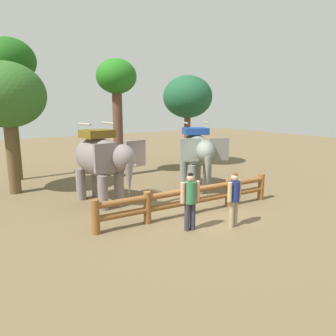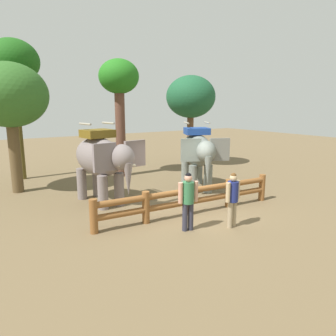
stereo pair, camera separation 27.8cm
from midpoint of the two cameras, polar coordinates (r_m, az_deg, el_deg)
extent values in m
plane|color=brown|center=(11.04, 3.49, -8.39)|extent=(60.00, 60.00, 0.00)
cylinder|color=brown|center=(9.51, -13.92, -8.68)|extent=(0.24, 0.24, 1.05)
cylinder|color=brown|center=(10.07, -4.59, -7.21)|extent=(0.24, 0.24, 1.05)
cylinder|color=brown|center=(10.88, 3.51, -5.78)|extent=(0.24, 0.24, 1.05)
cylinder|color=brown|center=(11.87, 10.34, -4.47)|extent=(0.24, 0.24, 1.05)
cylinder|color=brown|center=(13.01, 16.03, -3.33)|extent=(0.24, 0.24, 1.05)
cylinder|color=brown|center=(10.90, 3.50, -6.15)|extent=(6.78, 0.62, 0.20)
cylinder|color=brown|center=(10.78, 3.53, -4.13)|extent=(6.78, 0.62, 0.20)
cylinder|color=slate|center=(11.90, -9.59, -3.89)|extent=(0.38, 0.38, 1.26)
cylinder|color=slate|center=(11.55, -12.47, -4.46)|extent=(0.38, 0.38, 1.26)
cylinder|color=slate|center=(13.31, -13.57, -2.40)|extent=(0.38, 0.38, 1.26)
cylinder|color=slate|center=(13.01, -16.23, -2.87)|extent=(0.38, 0.38, 1.26)
ellipsoid|color=slate|center=(12.19, -13.31, 2.00)|extent=(1.66, 2.98, 1.47)
ellipsoid|color=slate|center=(10.74, -8.98, 1.92)|extent=(0.93, 1.05, 0.90)
cube|color=slate|center=(11.17, -6.71, 2.62)|extent=(0.85, 0.25, 0.94)
cube|color=slate|center=(10.52, -12.11, 1.89)|extent=(0.85, 0.25, 0.94)
cone|color=slate|center=(10.62, -7.87, -2.11)|extent=(0.34, 0.34, 1.15)
cone|color=beige|center=(10.69, -7.50, 0.50)|extent=(0.39, 0.16, 0.16)
cone|color=beige|center=(10.51, -8.97, 0.27)|extent=(0.39, 0.16, 0.16)
cube|color=brown|center=(12.08, -13.50, 6.12)|extent=(1.20, 1.09, 0.29)
cylinder|color=#A59E8C|center=(12.29, -11.61, 8.05)|extent=(0.20, 0.85, 0.07)
cylinder|color=#A59E8C|center=(11.83, -15.63, 7.74)|extent=(0.20, 0.85, 0.07)
cylinder|color=slate|center=(13.61, 6.56, -1.93)|extent=(0.37, 0.37, 1.22)
cylinder|color=slate|center=(13.44, 3.82, -2.06)|extent=(0.37, 0.37, 1.22)
cylinder|color=slate|center=(15.15, 4.81, -0.52)|extent=(0.37, 0.37, 1.22)
cylinder|color=slate|center=(15.00, 2.33, -0.61)|extent=(0.37, 0.37, 1.22)
ellipsoid|color=slate|center=(14.09, 4.41, 3.30)|extent=(2.23, 3.00, 1.42)
ellipsoid|color=slate|center=(12.51, 6.26, 3.06)|extent=(1.08, 1.15, 0.87)
cube|color=slate|center=(12.79, 8.67, 3.41)|extent=(0.79, 0.44, 0.91)
cube|color=slate|center=(12.46, 3.50, 3.31)|extent=(0.79, 0.44, 0.91)
cone|color=slate|center=(12.33, 6.60, -0.36)|extent=(0.33, 0.33, 1.12)
cube|color=navy|center=(13.99, 4.47, 6.76)|extent=(1.32, 1.26, 0.28)
cylinder|color=#A59E8C|center=(14.09, 6.35, 8.25)|extent=(0.40, 0.78, 0.07)
cylinder|color=#A59E8C|center=(13.86, 2.60, 8.25)|extent=(0.40, 0.78, 0.07)
cylinder|color=#30303F|center=(9.59, 3.70, -8.78)|extent=(0.16, 0.16, 0.86)
cylinder|color=#30303F|center=(9.51, 2.66, -8.94)|extent=(0.16, 0.16, 0.86)
cylinder|color=#337147|center=(9.32, 3.23, -4.49)|extent=(0.41, 0.41, 0.66)
cylinder|color=tan|center=(9.42, 4.59, -4.23)|extent=(0.14, 0.14, 0.62)
cylinder|color=tan|center=(9.21, 1.84, -4.56)|extent=(0.14, 0.14, 0.62)
sphere|color=tan|center=(9.20, 3.26, -1.82)|extent=(0.24, 0.24, 0.24)
sphere|color=black|center=(9.19, 3.27, -1.42)|extent=(0.18, 0.18, 0.18)
cylinder|color=tan|center=(10.07, 11.39, -8.08)|extent=(0.16, 0.16, 0.83)
cylinder|color=tan|center=(9.93, 10.76, -8.34)|extent=(0.16, 0.16, 0.83)
cylinder|color=navy|center=(9.78, 11.24, -4.17)|extent=(0.38, 0.38, 0.63)
cylinder|color=tan|center=(9.97, 12.05, -3.82)|extent=(0.13, 0.13, 0.60)
cylinder|color=tan|center=(9.59, 10.40, -4.36)|extent=(0.13, 0.13, 0.60)
sphere|color=tan|center=(9.68, 11.34, -1.71)|extent=(0.23, 0.23, 0.23)
sphere|color=#593819|center=(9.66, 11.35, -1.35)|extent=(0.18, 0.18, 0.18)
cylinder|color=brown|center=(17.34, -26.52, 6.37)|extent=(0.29, 0.29, 5.13)
ellipsoid|color=#1C5715|center=(17.42, -27.51, 17.04)|extent=(2.48, 2.48, 2.10)
cylinder|color=brown|center=(19.38, 3.10, 5.40)|extent=(0.39, 0.39, 3.41)
ellipsoid|color=#1D5431|center=(19.27, 3.19, 12.87)|extent=(2.96, 2.96, 2.51)
cylinder|color=brown|center=(14.82, -27.05, 2.05)|extent=(0.47, 0.47, 3.28)
ellipsoid|color=#2F6123|center=(14.68, -27.95, 11.73)|extent=(3.13, 3.13, 2.66)
cylinder|color=brown|center=(16.66, -9.57, 6.33)|extent=(0.51, 0.51, 4.60)
ellipsoid|color=#236F1A|center=(16.66, -9.91, 16.19)|extent=(2.05, 2.05, 1.74)
camera|label=1|loc=(0.14, -90.67, -0.14)|focal=33.36mm
camera|label=2|loc=(0.14, 89.33, 0.14)|focal=33.36mm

